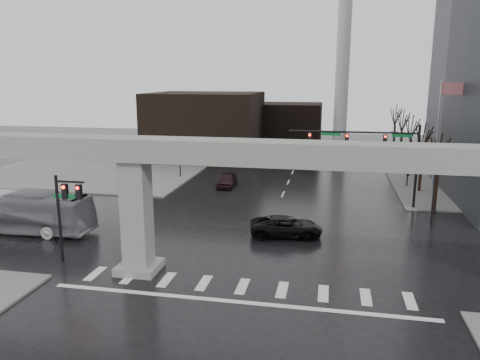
{
  "coord_description": "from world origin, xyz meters",
  "views": [
    {
      "loc": [
        4.92,
        -26.57,
        12.32
      ],
      "look_at": [
        -1.95,
        8.08,
        4.5
      ],
      "focal_mm": 35.0,
      "sensor_mm": 36.0,
      "label": 1
    }
  ],
  "objects_px": {
    "city_bus": "(20,212)",
    "far_car": "(227,180)",
    "signal_mast_arm": "(376,147)",
    "pickup_truck": "(286,226)"
  },
  "relations": [
    {
      "from": "pickup_truck",
      "to": "far_car",
      "type": "relative_size",
      "value": 1.22
    },
    {
      "from": "far_car",
      "to": "signal_mast_arm",
      "type": "bearing_deg",
      "value": -21.0
    },
    {
      "from": "signal_mast_arm",
      "to": "city_bus",
      "type": "height_order",
      "value": "signal_mast_arm"
    },
    {
      "from": "signal_mast_arm",
      "to": "city_bus",
      "type": "xyz_separation_m",
      "value": [
        -28.54,
        -13.28,
        -4.14
      ]
    },
    {
      "from": "city_bus",
      "to": "far_car",
      "type": "distance_m",
      "value": 22.84
    },
    {
      "from": "pickup_truck",
      "to": "far_car",
      "type": "height_order",
      "value": "far_car"
    },
    {
      "from": "far_car",
      "to": "city_bus",
      "type": "bearing_deg",
      "value": -125.71
    },
    {
      "from": "city_bus",
      "to": "pickup_truck",
      "type": "bearing_deg",
      "value": -80.85
    },
    {
      "from": "signal_mast_arm",
      "to": "city_bus",
      "type": "bearing_deg",
      "value": -155.04
    },
    {
      "from": "city_bus",
      "to": "far_car",
      "type": "relative_size",
      "value": 2.62
    }
  ]
}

